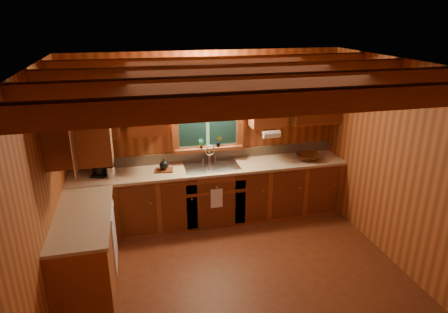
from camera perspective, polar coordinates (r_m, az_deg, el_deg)
name	(u,v)px	position (r m, az deg, el deg)	size (l,w,h in m)	color
room	(241,185)	(4.41, 2.45, -4.11)	(4.20, 4.20, 4.20)	#5A2A15
ceiling_beams	(242,78)	(4.07, 2.70, 11.35)	(4.20, 2.54, 0.18)	brown
base_cabinets	(184,207)	(5.84, -5.89, -7.29)	(4.20, 2.22, 0.86)	brown
countertop	(183,178)	(5.65, -5.92, -3.19)	(4.20, 2.24, 0.04)	tan
backsplash	(208,155)	(6.23, -2.34, 0.17)	(4.20, 0.02, 0.16)	tan
dishwasher_panel	(114,237)	(5.28, -15.67, -11.16)	(0.02, 0.60, 0.80)	white
upper_cabinets	(173,111)	(5.46, -7.36, 6.56)	(4.19, 1.77, 0.78)	brown
window	(208,122)	(6.05, -2.39, 5.00)	(1.12, 0.08, 1.00)	brown
window_sill	(209,148)	(6.12, -2.24, 1.19)	(1.06, 0.14, 0.04)	brown
wall_sconce	(209,82)	(5.79, -2.24, 10.77)	(0.45, 0.21, 0.17)	black
paper_towel_roll	(271,134)	(6.02, 6.91, 3.23)	(0.11, 0.11, 0.27)	white
dish_towel	(217,198)	(5.85, -1.08, -6.10)	(0.18, 0.01, 0.30)	white
sink	(212,169)	(6.02, -1.80, -1.84)	(0.82, 0.48, 0.43)	silver
coffee_maker	(99,163)	(5.93, -17.68, -0.90)	(0.20, 0.26, 0.36)	black
utensil_crock	(111,171)	(5.81, -16.13, -2.08)	(0.13, 0.13, 0.37)	silver
cutting_board	(164,170)	(5.90, -8.69, -1.96)	(0.26, 0.19, 0.02)	#5F2A14
teakettle	(164,165)	(5.87, -8.73, -1.26)	(0.13, 0.13, 0.17)	black
wicker_basket	(308,157)	(6.39, 12.15, -0.07)	(0.39, 0.39, 0.09)	#48230C
potted_plant_left	(201,144)	(6.03, -3.35, 1.88)	(0.08, 0.06, 0.16)	#5F2A14
potted_plant_right	(219,141)	(6.11, -0.76, 2.20)	(0.09, 0.07, 0.17)	#5F2A14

